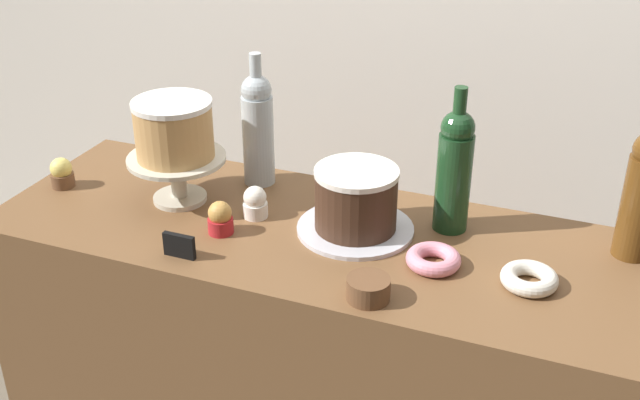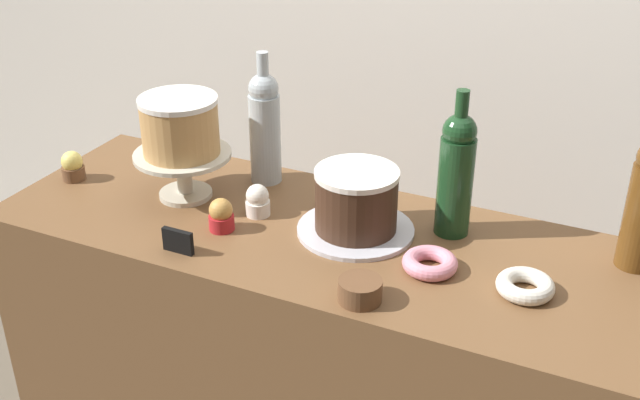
% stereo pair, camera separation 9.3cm
% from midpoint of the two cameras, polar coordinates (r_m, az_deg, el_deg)
% --- Properties ---
extents(display_counter, '(1.48, 0.52, 0.95)m').
position_cam_midpoint_polar(display_counter, '(1.99, -1.38, -14.37)').
color(display_counter, brown).
rests_on(display_counter, ground_plane).
extents(cake_stand_pedestal, '(0.23, 0.23, 0.11)m').
position_cam_midpoint_polar(cake_stand_pedestal, '(1.84, -11.77, 2.12)').
color(cake_stand_pedestal, beige).
rests_on(cake_stand_pedestal, display_counter).
extents(white_layer_cake, '(0.18, 0.18, 0.13)m').
position_cam_midpoint_polar(white_layer_cake, '(1.80, -12.08, 5.07)').
color(white_layer_cake, tan).
rests_on(white_layer_cake, cake_stand_pedestal).
extents(silver_serving_platter, '(0.26, 0.26, 0.01)m').
position_cam_midpoint_polar(silver_serving_platter, '(1.71, 1.04, -2.12)').
color(silver_serving_platter, silver).
rests_on(silver_serving_platter, display_counter).
extents(chocolate_round_cake, '(0.18, 0.18, 0.14)m').
position_cam_midpoint_polar(chocolate_round_cake, '(1.67, 1.06, 0.07)').
color(chocolate_round_cake, '#3D2619').
rests_on(chocolate_round_cake, silver_serving_platter).
extents(wine_bottle_clear, '(0.08, 0.08, 0.33)m').
position_cam_midpoint_polar(wine_bottle_clear, '(1.87, -5.98, 5.29)').
color(wine_bottle_clear, '#B2BCC1').
rests_on(wine_bottle_clear, display_counter).
extents(wine_bottle_green, '(0.08, 0.08, 0.33)m').
position_cam_midpoint_polar(wine_bottle_green, '(1.67, 8.22, 2.28)').
color(wine_bottle_green, '#193D1E').
rests_on(wine_bottle_green, display_counter).
extents(cupcake_lemon, '(0.06, 0.06, 0.07)m').
position_cam_midpoint_polar(cupcake_lemon, '(2.00, -19.58, 1.83)').
color(cupcake_lemon, brown).
rests_on(cupcake_lemon, display_counter).
extents(cupcake_caramel, '(0.06, 0.06, 0.07)m').
position_cam_midpoint_polar(cupcake_caramel, '(1.71, -8.83, -1.35)').
color(cupcake_caramel, red).
rests_on(cupcake_caramel, display_counter).
extents(cupcake_vanilla, '(0.06, 0.06, 0.07)m').
position_cam_midpoint_polar(cupcake_vanilla, '(1.76, -6.26, -0.22)').
color(cupcake_vanilla, white).
rests_on(cupcake_vanilla, display_counter).
extents(donut_pink, '(0.11, 0.11, 0.03)m').
position_cam_midpoint_polar(donut_pink, '(1.59, 6.62, -4.34)').
color(donut_pink, pink).
rests_on(donut_pink, display_counter).
extents(donut_sugar, '(0.11, 0.11, 0.03)m').
position_cam_midpoint_polar(donut_sugar, '(1.56, 13.38, -5.62)').
color(donut_sugar, silver).
rests_on(donut_sugar, display_counter).
extents(cookie_stack, '(0.08, 0.08, 0.04)m').
position_cam_midpoint_polar(cookie_stack, '(1.48, 1.75, -6.51)').
color(cookie_stack, brown).
rests_on(cookie_stack, display_counter).
extents(price_sign_chalkboard, '(0.07, 0.01, 0.05)m').
position_cam_midpoint_polar(price_sign_chalkboard, '(1.64, -11.83, -3.31)').
color(price_sign_chalkboard, black).
rests_on(price_sign_chalkboard, display_counter).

